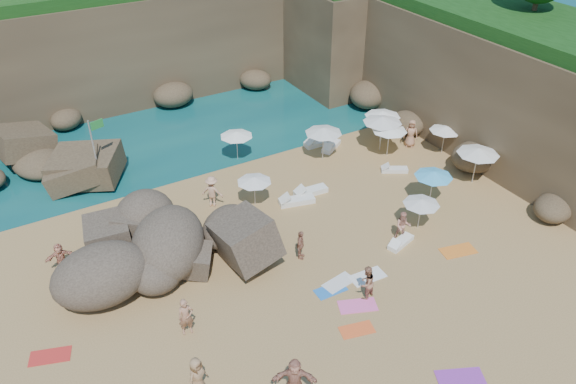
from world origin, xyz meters
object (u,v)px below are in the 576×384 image
flag_pole (96,146)px  person_stand_4 (411,133)px  person_stand_2 (212,192)px  person_stand_5 (60,257)px  parasol_2 (383,120)px  person_stand_1 (366,283)px  lounger_0 (297,201)px  parasol_1 (236,134)px  parasol_0 (254,180)px  person_stand_3 (301,245)px  rock_outcrop (165,255)px

flag_pole → person_stand_4: (19.30, -5.21, -1.91)m
person_stand_2 → person_stand_5: size_ratio=1.24×
flag_pole → person_stand_2: flag_pole is taller
parasol_2 → person_stand_1: bearing=-130.6°
flag_pole → parasol_2: (17.25, -4.59, -0.64)m
lounger_0 → person_stand_1: person_stand_1 is taller
lounger_0 → person_stand_2: person_stand_2 is taller
flag_pole → person_stand_4: bearing=-15.1°
parasol_2 → person_stand_4: (2.05, -0.62, -1.27)m
parasol_1 → person_stand_1: (-0.45, -14.48, -0.96)m
lounger_0 → person_stand_4: bearing=25.1°
parasol_0 → parasol_2: 10.37m
lounger_0 → person_stand_2: size_ratio=1.08×
flag_pole → person_stand_3: (6.84, -11.50, -2.06)m
person_stand_3 → person_stand_4: (12.46, 6.29, 0.15)m
flag_pole → person_stand_3: 13.54m
parasol_1 → parasol_2: (8.82, -3.65, 0.39)m
person_stand_1 → person_stand_5: size_ratio=1.15×
parasol_1 → parasol_2: size_ratio=0.83×
person_stand_3 → parasol_2: bearing=-13.6°
person_stand_4 → person_stand_1: bearing=-92.5°
rock_outcrop → person_stand_5: rock_outcrop is taller
person_stand_4 → person_stand_5: bearing=-131.6°
parasol_0 → person_stand_2: (-2.11, 1.15, -0.76)m
flag_pole → person_stand_4: size_ratio=2.33×
flag_pole → parasol_2: size_ratio=1.75×
parasol_0 → parasol_1: size_ratio=0.93×
parasol_1 → lounger_0: bearing=-83.3°
parasol_0 → person_stand_3: 5.40m
parasol_1 → person_stand_3: parasol_1 is taller
parasol_2 → person_stand_5: size_ratio=1.68×
parasol_2 → person_stand_1: parasol_2 is taller
flag_pole → person_stand_5: 7.68m
parasol_1 → person_stand_5: 13.35m
parasol_0 → person_stand_5: 10.77m
parasol_1 → person_stand_1: bearing=-91.8°
person_stand_1 → person_stand_4: 15.25m
person_stand_2 → person_stand_3: size_ratio=1.17×
flag_pole → person_stand_5: flag_pole is taller
parasol_1 → parasol_2: 9.55m
person_stand_3 → person_stand_5: size_ratio=1.06×
person_stand_1 → person_stand_2: bearing=-91.7°
lounger_0 → parasol_1: bearing=110.6°
lounger_0 → person_stand_5: 12.93m
person_stand_2 → person_stand_4: 14.40m
person_stand_1 → parasol_2: bearing=-148.8°
lounger_0 → person_stand_5: size_ratio=1.35×
flag_pole → person_stand_3: flag_pole is taller
parasol_0 → person_stand_1: size_ratio=1.12×
person_stand_1 → person_stand_2: size_ratio=0.93×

